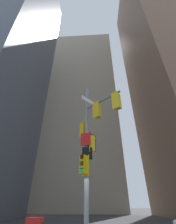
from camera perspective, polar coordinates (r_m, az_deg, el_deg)
The scene contains 4 objects.
building_tower_left at distance 30.03m, azimuth -29.42°, elevation 20.25°, with size 12.47×12.47×45.92m, color #4C5460.
building_tower_right at distance 33.31m, azimuth 29.92°, elevation 18.14°, with size 14.54×14.54×48.91m, color brown.
building_mid_block at distance 41.59m, azimuth -1.84°, elevation -0.24°, with size 16.30×16.30×45.61m, color tan.
signal_pole_assembly at distance 9.57m, azimuth 1.27°, elevation -9.43°, with size 2.65×4.18×8.84m.
Camera 1 is at (0.60, -8.98, 1.32)m, focal length 24.32 mm.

